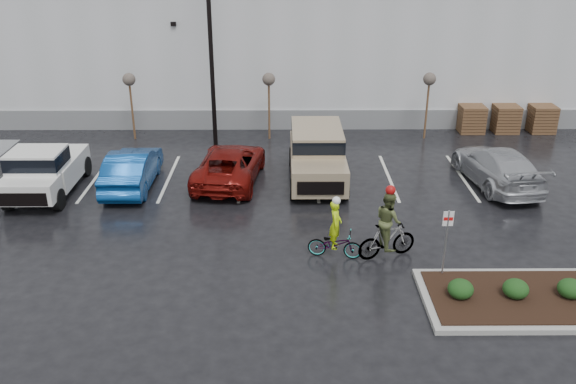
{
  "coord_description": "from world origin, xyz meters",
  "views": [
    {
      "loc": [
        -0.78,
        -15.04,
        9.47
      ],
      "look_at": [
        -0.66,
        3.57,
        1.3
      ],
      "focal_mm": 38.0,
      "sensor_mm": 36.0,
      "label": 1
    }
  ],
  "objects_px": {
    "sapling_east": "(429,83)",
    "fire_lane_sign": "(446,236)",
    "lamppost": "(209,21)",
    "pallet_stack_c": "(542,118)",
    "sapling_mid": "(269,83)",
    "car_blue": "(132,169)",
    "car_far_silver": "(497,166)",
    "pickup_white": "(48,166)",
    "sapling_west": "(129,83)",
    "suv_tan": "(317,157)",
    "cyclist_olive": "(388,232)",
    "car_red": "(230,165)",
    "cyclist_hivis": "(335,238)",
    "pallet_stack_a": "(471,119)",
    "pallet_stack_b": "(505,119)"
  },
  "relations": [
    {
      "from": "fire_lane_sign",
      "to": "car_far_silver",
      "type": "distance_m",
      "value": 8.09
    },
    {
      "from": "fire_lane_sign",
      "to": "lamppost",
      "type": "bearing_deg",
      "value": 123.46
    },
    {
      "from": "sapling_mid",
      "to": "suv_tan",
      "type": "height_order",
      "value": "sapling_mid"
    },
    {
      "from": "car_blue",
      "to": "car_red",
      "type": "height_order",
      "value": "car_blue"
    },
    {
      "from": "cyclist_hivis",
      "to": "sapling_west",
      "type": "bearing_deg",
      "value": 48.22
    },
    {
      "from": "lamppost",
      "to": "cyclist_olive",
      "type": "bearing_deg",
      "value": -58.75
    },
    {
      "from": "lamppost",
      "to": "pickup_white",
      "type": "bearing_deg",
      "value": -138.45
    },
    {
      "from": "sapling_mid",
      "to": "car_blue",
      "type": "xyz_separation_m",
      "value": [
        -5.24,
        -5.87,
        -1.98
      ]
    },
    {
      "from": "pallet_stack_a",
      "to": "suv_tan",
      "type": "xyz_separation_m",
      "value": [
        -7.97,
        -6.32,
        0.35
      ]
    },
    {
      "from": "suv_tan",
      "to": "car_red",
      "type": "bearing_deg",
      "value": -179.72
    },
    {
      "from": "cyclist_olive",
      "to": "pallet_stack_c",
      "type": "bearing_deg",
      "value": -56.41
    },
    {
      "from": "sapling_east",
      "to": "car_red",
      "type": "relative_size",
      "value": 0.63
    },
    {
      "from": "pallet_stack_c",
      "to": "car_blue",
      "type": "bearing_deg",
      "value": -159.88
    },
    {
      "from": "car_red",
      "to": "car_far_silver",
      "type": "relative_size",
      "value": 0.98
    },
    {
      "from": "sapling_mid",
      "to": "pallet_stack_a",
      "type": "relative_size",
      "value": 2.37
    },
    {
      "from": "cyclist_hivis",
      "to": "pallet_stack_c",
      "type": "bearing_deg",
      "value": -31.05
    },
    {
      "from": "sapling_east",
      "to": "fire_lane_sign",
      "type": "bearing_deg",
      "value": -99.75
    },
    {
      "from": "sapling_east",
      "to": "car_blue",
      "type": "relative_size",
      "value": 0.7
    },
    {
      "from": "pallet_stack_c",
      "to": "lamppost",
      "type": "bearing_deg",
      "value": -172.87
    },
    {
      "from": "sapling_west",
      "to": "car_far_silver",
      "type": "xyz_separation_m",
      "value": [
        15.61,
        -5.7,
        -1.98
      ]
    },
    {
      "from": "lamppost",
      "to": "car_red",
      "type": "relative_size",
      "value": 1.82
    },
    {
      "from": "pallet_stack_c",
      "to": "car_red",
      "type": "height_order",
      "value": "car_red"
    },
    {
      "from": "pickup_white",
      "to": "cyclist_olive",
      "type": "distance_m",
      "value": 13.33
    },
    {
      "from": "lamppost",
      "to": "sapling_west",
      "type": "xyz_separation_m",
      "value": [
        -4.0,
        1.0,
        -2.96
      ]
    },
    {
      "from": "lamppost",
      "to": "sapling_east",
      "type": "height_order",
      "value": "lamppost"
    },
    {
      "from": "car_blue",
      "to": "car_far_silver",
      "type": "xyz_separation_m",
      "value": [
        14.36,
        0.17,
        0.0
      ]
    },
    {
      "from": "sapling_west",
      "to": "cyclist_olive",
      "type": "relative_size",
      "value": 1.33
    },
    {
      "from": "lamppost",
      "to": "sapling_east",
      "type": "bearing_deg",
      "value": 5.71
    },
    {
      "from": "sapling_east",
      "to": "car_blue",
      "type": "height_order",
      "value": "sapling_east"
    },
    {
      "from": "lamppost",
      "to": "pallet_stack_a",
      "type": "xyz_separation_m",
      "value": [
        12.5,
        2.0,
        -5.01
      ]
    },
    {
      "from": "lamppost",
      "to": "pallet_stack_c",
      "type": "relative_size",
      "value": 6.83
    },
    {
      "from": "sapling_west",
      "to": "fire_lane_sign",
      "type": "bearing_deg",
      "value": -47.33
    },
    {
      "from": "lamppost",
      "to": "sapling_mid",
      "type": "xyz_separation_m",
      "value": [
        2.5,
        1.0,
        -2.96
      ]
    },
    {
      "from": "pickup_white",
      "to": "car_far_silver",
      "type": "relative_size",
      "value": 1.0
    },
    {
      "from": "pickup_white",
      "to": "suv_tan",
      "type": "xyz_separation_m",
      "value": [
        10.39,
        0.87,
        0.05
      ]
    },
    {
      "from": "fire_lane_sign",
      "to": "car_red",
      "type": "xyz_separation_m",
      "value": [
        -6.77,
        7.46,
        -0.7
      ]
    },
    {
      "from": "pallet_stack_a",
      "to": "pallet_stack_b",
      "type": "distance_m",
      "value": 1.7
    },
    {
      "from": "car_far_silver",
      "to": "cyclist_olive",
      "type": "distance_m",
      "value": 7.82
    },
    {
      "from": "sapling_east",
      "to": "pickup_white",
      "type": "xyz_separation_m",
      "value": [
        -15.86,
        -6.19,
        -1.75
      ]
    },
    {
      "from": "lamppost",
      "to": "sapling_east",
      "type": "distance_m",
      "value": 10.48
    },
    {
      "from": "car_blue",
      "to": "suv_tan",
      "type": "distance_m",
      "value": 7.3
    },
    {
      "from": "fire_lane_sign",
      "to": "car_blue",
      "type": "xyz_separation_m",
      "value": [
        -10.54,
        6.93,
        -0.65
      ]
    },
    {
      "from": "pallet_stack_b",
      "to": "fire_lane_sign",
      "type": "xyz_separation_m",
      "value": [
        -6.4,
        -13.8,
        0.73
      ]
    },
    {
      "from": "lamppost",
      "to": "suv_tan",
      "type": "relative_size",
      "value": 1.81
    },
    {
      "from": "fire_lane_sign",
      "to": "car_blue",
      "type": "distance_m",
      "value": 12.63
    },
    {
      "from": "pallet_stack_b",
      "to": "fire_lane_sign",
      "type": "bearing_deg",
      "value": -114.88
    },
    {
      "from": "sapling_mid",
      "to": "car_blue",
      "type": "distance_m",
      "value": 8.11
    },
    {
      "from": "lamppost",
      "to": "pickup_white",
      "type": "xyz_separation_m",
      "value": [
        -5.86,
        -5.19,
        -4.71
      ]
    },
    {
      "from": "pickup_white",
      "to": "cyclist_hivis",
      "type": "xyz_separation_m",
      "value": [
        10.63,
        -5.31,
        -0.34
      ]
    },
    {
      "from": "pallet_stack_c",
      "to": "suv_tan",
      "type": "distance_m",
      "value": 13.1
    }
  ]
}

